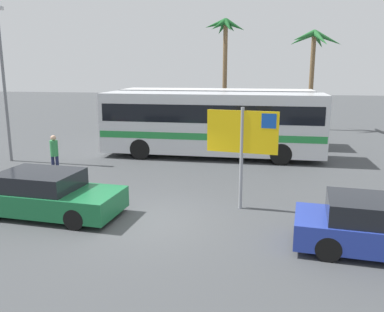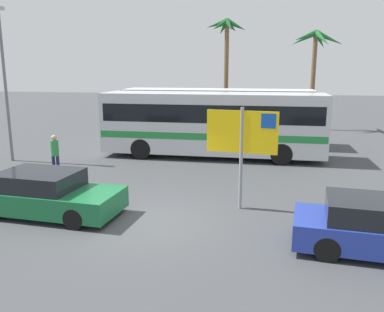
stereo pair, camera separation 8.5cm
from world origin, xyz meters
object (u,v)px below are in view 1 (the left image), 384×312
at_px(bus_front_coach, 212,121).
at_px(pedestrian_near_sign, 54,152).
at_px(bus_rear_coach, 216,114).
at_px(car_blue, 381,228).
at_px(ferry_sign, 244,136).
at_px(car_green, 46,194).

bearing_deg(bus_front_coach, pedestrian_near_sign, -141.54).
bearing_deg(bus_rear_coach, car_blue, -67.60).
relative_size(bus_front_coach, ferry_sign, 3.38).
relative_size(ferry_sign, car_green, 0.71).
bearing_deg(car_green, car_blue, -1.67).
height_order(bus_rear_coach, ferry_sign, ferry_sign).
relative_size(car_blue, pedestrian_near_sign, 2.54).
distance_m(car_blue, car_green, 9.27).
bearing_deg(car_green, bus_front_coach, 71.17).
bearing_deg(bus_rear_coach, car_green, -106.13).
bearing_deg(pedestrian_near_sign, bus_rear_coach, 136.28).
distance_m(bus_front_coach, car_blue, 11.38).
xyz_separation_m(ferry_sign, pedestrian_near_sign, (-7.84, 2.72, -1.33)).
height_order(bus_front_coach, car_blue, bus_front_coach).
distance_m(ferry_sign, pedestrian_near_sign, 8.40).
xyz_separation_m(bus_front_coach, car_blue, (5.36, -9.97, -1.15)).
height_order(bus_front_coach, bus_rear_coach, same).
xyz_separation_m(car_green, pedestrian_near_sign, (-2.05, 4.29, 0.36)).
xyz_separation_m(ferry_sign, car_blue, (3.44, -2.55, -1.69)).
bearing_deg(ferry_sign, bus_rear_coach, 109.48).
distance_m(bus_front_coach, bus_rear_coach, 3.59).
height_order(bus_rear_coach, car_green, bus_rear_coach).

